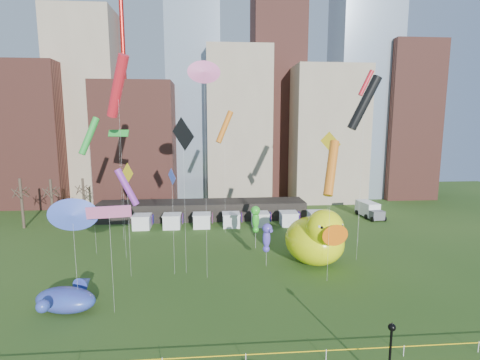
{
  "coord_description": "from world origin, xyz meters",
  "views": [
    {
      "loc": [
        -2.37,
        -23.84,
        17.38
      ],
      "look_at": [
        0.46,
        10.8,
        12.0
      ],
      "focal_mm": 27.0,
      "sensor_mm": 36.0,
      "label": 1
    }
  ],
  "objects": [
    {
      "name": "kite_3",
      "position": [
        -15.55,
        29.65,
        16.03
      ],
      "size": [
        3.21,
        1.64,
        16.61
      ],
      "color": "silver",
      "rests_on": "ground"
    },
    {
      "name": "whale_inflatable",
      "position": [
        -16.02,
        9.2,
        1.19
      ],
      "size": [
        6.48,
        7.56,
        2.6
      ],
      "rotation": [
        0.0,
        0.0,
        -0.25
      ],
      "color": "#37338C",
      "rests_on": "ground"
    },
    {
      "name": "vendor_tents",
      "position": [
        1.02,
        36.0,
        1.11
      ],
      "size": [
        33.24,
        2.8,
        2.4
      ],
      "color": "white",
      "rests_on": "ground"
    },
    {
      "name": "small_duck",
      "position": [
        14.01,
        24.24,
        1.59
      ],
      "size": [
        3.71,
        4.69,
        3.47
      ],
      "rotation": [
        0.0,
        0.0,
        -0.12
      ],
      "color": "white",
      "rests_on": "ground"
    },
    {
      "name": "seahorse_purple",
      "position": [
        4.34,
        18.25,
        3.93
      ],
      "size": [
        1.59,
        1.78,
        5.44
      ],
      "rotation": [
        0.0,
        0.0,
        0.39
      ],
      "color": "silver",
      "rests_on": "ground"
    },
    {
      "name": "kite_12",
      "position": [
        13.44,
        22.84,
        14.77
      ],
      "size": [
        2.16,
        1.96,
        16.44
      ],
      "color": "silver",
      "rests_on": "ground"
    },
    {
      "name": "big_duck",
      "position": [
        10.58,
        18.24,
        3.45
      ],
      "size": [
        8.45,
        10.36,
        7.52
      ],
      "rotation": [
        0.0,
        0.0,
        0.17
      ],
      "color": "#EFFF0D",
      "rests_on": "ground"
    },
    {
      "name": "box_truck",
      "position": [
        27.33,
        40.32,
        1.45
      ],
      "size": [
        3.25,
        6.89,
        2.83
      ],
      "rotation": [
        0.0,
        0.0,
        0.11
      ],
      "color": "white",
      "rests_on": "ground"
    },
    {
      "name": "lamppost",
      "position": [
        9.16,
        -3.2,
        2.93
      ],
      "size": [
        0.5,
        0.5,
        4.79
      ],
      "color": "black",
      "rests_on": "footpath"
    },
    {
      "name": "kite_8",
      "position": [
        18.57,
        24.41,
        22.82
      ],
      "size": [
        2.06,
        0.65,
        24.62
      ],
      "color": "silver",
      "rests_on": "ground"
    },
    {
      "name": "bare_trees",
      "position": [
        -30.17,
        40.54,
        4.01
      ],
      "size": [
        8.44,
        6.44,
        8.5
      ],
      "color": "#382B21",
      "rests_on": "ground"
    },
    {
      "name": "skyline",
      "position": [
        2.25,
        61.06,
        21.44
      ],
      "size": [
        101.0,
        23.0,
        68.0
      ],
      "color": "brown",
      "rests_on": "ground"
    },
    {
      "name": "caution_tape",
      "position": [
        0.0,
        0.0,
        0.68
      ],
      "size": [
        50.0,
        0.06,
        0.9
      ],
      "color": "white",
      "rests_on": "ground"
    },
    {
      "name": "kite_0",
      "position": [
        -13.6,
        22.59,
        21.96
      ],
      "size": [
        4.09,
        4.07,
        25.77
      ],
      "color": "silver",
      "rests_on": "ground"
    },
    {
      "name": "pavilion",
      "position": [
        -4.0,
        42.0,
        1.6
      ],
      "size": [
        38.0,
        6.0,
        3.2
      ],
      "primitive_type": "cube",
      "color": "black",
      "rests_on": "ground"
    },
    {
      "name": "kite_5",
      "position": [
        -6.74,
        16.76,
        11.25
      ],
      "size": [
        1.0,
        1.64,
        12.51
      ],
      "color": "silver",
      "rests_on": "ground"
    },
    {
      "name": "kite_6",
      "position": [
        10.5,
        13.53,
        12.74
      ],
      "size": [
        2.64,
        3.54,
        15.72
      ],
      "color": "silver",
      "rests_on": "ground"
    },
    {
      "name": "kite_2",
      "position": [
        16.29,
        19.33,
        19.93
      ],
      "size": [
        3.99,
        1.45,
        23.26
      ],
      "color": "silver",
      "rests_on": "ground"
    },
    {
      "name": "kite_1",
      "position": [
        -11.5,
        8.38,
        9.59
      ],
      "size": [
        3.86,
        1.15,
        10.2
      ],
      "color": "silver",
      "rests_on": "ground"
    },
    {
      "name": "kite_4",
      "position": [
        -14.74,
        30.13,
        10.0
      ],
      "size": [
        2.38,
        2.51,
        11.79
      ],
      "color": "silver",
      "rests_on": "ground"
    },
    {
      "name": "kite_7",
      "position": [
        -11.71,
        16.57,
        10.45
      ],
      "size": [
        2.59,
        0.87,
        12.63
      ],
      "color": "silver",
      "rests_on": "ground"
    },
    {
      "name": "kite_10",
      "position": [
        -5.4,
        16.97,
        16.16
      ],
      "size": [
        2.61,
        2.75,
        18.2
      ],
      "color": "silver",
      "rests_on": "ground"
    },
    {
      "name": "kite_11",
      "position": [
        -18.03,
        24.57,
        15.87
      ],
      "size": [
        2.85,
        2.46,
        18.38
      ],
      "color": "silver",
      "rests_on": "ground"
    },
    {
      "name": "kite_14",
      "position": [
        -0.17,
        32.37,
        16.96
      ],
      "size": [
        3.07,
        2.06,
        19.51
      ],
      "color": "silver",
      "rests_on": "ground"
    },
    {
      "name": "kite_13",
      "position": [
        -14.87,
        8.9,
        9.27
      ],
      "size": [
        3.03,
        0.51,
        10.78
      ],
      "color": "silver",
      "rests_on": "ground"
    },
    {
      "name": "kite_9",
      "position": [
        -2.93,
        15.46,
        22.79
      ],
      "size": [
        2.37,
        0.67,
        24.01
      ],
      "color": "silver",
      "rests_on": "ground"
    },
    {
      "name": "seahorse_green",
      "position": [
        3.81,
        24.71,
        4.57
      ],
      "size": [
        1.64,
        1.85,
        6.16
      ],
      "rotation": [
        0.0,
        0.0,
        -0.34
      ],
      "color": "silver",
      "rests_on": "ground"
    }
  ]
}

